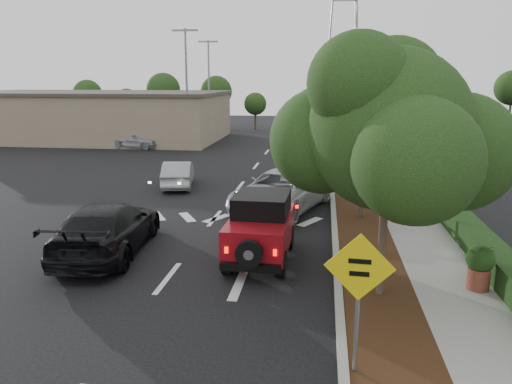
% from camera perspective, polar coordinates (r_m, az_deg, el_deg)
% --- Properties ---
extents(ground, '(120.00, 120.00, 0.00)m').
position_cam_1_polar(ground, '(14.05, -10.05, -9.66)').
color(ground, black).
rests_on(ground, ground).
extents(curb, '(0.20, 70.00, 0.15)m').
position_cam_1_polar(curb, '(24.89, 8.67, 0.54)').
color(curb, '#9E9B93').
rests_on(curb, ground).
extents(planting_strip, '(1.80, 70.00, 0.12)m').
position_cam_1_polar(planting_strip, '(24.94, 10.96, 0.44)').
color(planting_strip, black).
rests_on(planting_strip, ground).
extents(sidewalk, '(2.00, 70.00, 0.12)m').
position_cam_1_polar(sidewalk, '(25.12, 15.29, 0.31)').
color(sidewalk, gray).
rests_on(sidewalk, ground).
extents(hedge, '(0.80, 70.00, 0.80)m').
position_cam_1_polar(hedge, '(25.28, 18.48, 0.96)').
color(hedge, black).
rests_on(hedge, ground).
extents(commercial_building, '(22.00, 12.00, 4.00)m').
position_cam_1_polar(commercial_building, '(46.98, -17.84, 8.22)').
color(commercial_building, '#817159').
rests_on(commercial_building, ground).
extents(transmission_tower, '(7.00, 4.00, 28.00)m').
position_cam_1_polar(transmission_tower, '(60.59, 9.56, 7.68)').
color(transmission_tower, slate).
rests_on(transmission_tower, ground).
extents(street_tree_near, '(3.80, 3.80, 5.92)m').
position_cam_1_polar(street_tree_near, '(13.06, 13.86, -11.64)').
color(street_tree_near, black).
rests_on(street_tree_near, ground).
extents(street_tree_mid, '(3.20, 3.20, 5.32)m').
position_cam_1_polar(street_tree_mid, '(19.63, 11.79, -3.17)').
color(street_tree_mid, black).
rests_on(street_tree_mid, ground).
extents(street_tree_far, '(3.40, 3.40, 5.62)m').
position_cam_1_polar(street_tree_far, '(25.93, 10.84, 0.78)').
color(street_tree_far, black).
rests_on(street_tree_far, ground).
extents(light_pole_a, '(2.00, 0.22, 9.00)m').
position_cam_1_polar(light_pole_a, '(40.12, -7.72, 5.14)').
color(light_pole_a, slate).
rests_on(light_pole_a, ground).
extents(light_pole_b, '(2.00, 0.22, 9.00)m').
position_cam_1_polar(light_pole_b, '(51.92, -5.29, 6.95)').
color(light_pole_b, slate).
rests_on(light_pole_b, ground).
extents(red_jeep, '(1.82, 3.92, 1.98)m').
position_cam_1_polar(red_jeep, '(14.97, 0.63, -3.93)').
color(red_jeep, black).
rests_on(red_jeep, ground).
extents(silver_suv_ahead, '(4.44, 6.42, 1.63)m').
position_cam_1_polar(silver_suv_ahead, '(20.46, 2.86, 0.11)').
color(silver_suv_ahead, '#B6BABF').
rests_on(silver_suv_ahead, ground).
extents(black_suv_oncoming, '(2.71, 5.69, 1.60)m').
position_cam_1_polar(black_suv_oncoming, '(16.14, -16.60, -3.99)').
color(black_suv_oncoming, black).
rests_on(black_suv_oncoming, ground).
extents(silver_sedan_oncoming, '(2.16, 4.13, 1.30)m').
position_cam_1_polar(silver_sedan_oncoming, '(25.27, -8.90, 2.05)').
color(silver_sedan_oncoming, '#999BA0').
rests_on(silver_sedan_oncoming, ground).
extents(parked_suv, '(4.25, 2.19, 1.38)m').
position_cam_1_polar(parked_suv, '(39.94, -13.70, 5.86)').
color(parked_suv, '#9B9DA2').
rests_on(parked_suv, ground).
extents(speed_hump_sign, '(1.23, 0.13, 2.62)m').
position_cam_1_polar(speed_hump_sign, '(9.05, 11.66, -10.32)').
color(speed_hump_sign, slate).
rests_on(speed_hump_sign, ground).
extents(terracotta_planter, '(0.69, 0.69, 1.21)m').
position_cam_1_polar(terracotta_planter, '(13.82, 24.22, -7.40)').
color(terracotta_planter, brown).
rests_on(terracotta_planter, ground).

